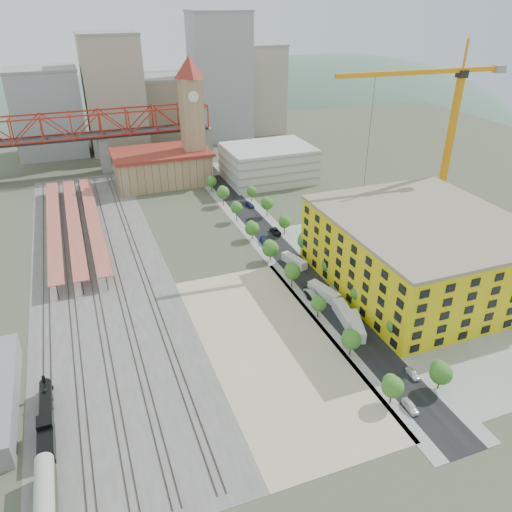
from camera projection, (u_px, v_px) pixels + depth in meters
name	position (u px, v px, depth m)	size (l,w,h in m)	color
ground	(242.00, 275.00, 136.27)	(400.00, 400.00, 0.00)	#474C38
ballast_strip	(100.00, 269.00, 139.46)	(36.00, 165.00, 0.06)	#605E59
dirt_lot	(272.00, 347.00, 109.00)	(28.00, 67.00, 0.06)	tan
street_asphalt	(274.00, 243.00, 153.63)	(12.00, 170.00, 0.06)	black
sidewalk_west	(258.00, 246.00, 151.92)	(3.00, 170.00, 0.04)	gray
sidewalk_east	(291.00, 240.00, 155.35)	(3.00, 170.00, 0.04)	gray
construction_pad	(424.00, 281.00, 133.79)	(50.00, 90.00, 0.06)	gray
rail_tracks	(93.00, 270.00, 138.84)	(26.56, 160.00, 0.18)	#382B23
platform_canopies	(73.00, 221.00, 158.73)	(16.00, 80.00, 4.12)	#CA604D
station_hall	(162.00, 167.00, 199.25)	(38.00, 24.00, 13.10)	tan
clock_tower	(192.00, 109.00, 191.29)	(12.00, 12.00, 52.00)	tan
parking_garage	(268.00, 163.00, 201.99)	(34.00, 26.00, 14.00)	silver
truss_bridge	(100.00, 127.00, 206.25)	(94.00, 9.60, 25.60)	gray
construction_building	(420.00, 251.00, 128.44)	(44.60, 50.60, 18.80)	yellow
street_trees	(288.00, 258.00, 145.39)	(15.40, 124.40, 8.00)	#21641E
skyline	(160.00, 96.00, 245.33)	(133.00, 46.00, 60.00)	#9EA0A3
distant_hills	(190.00, 199.00, 402.41)	(647.00, 264.00, 227.00)	#4C6B59
locomotive	(46.00, 416.00, 88.70)	(2.62, 20.23, 5.06)	black
coach	(46.00, 509.00, 71.80)	(2.90, 16.86, 5.29)	#2C381E
tower_crane	(443.00, 119.00, 146.73)	(53.64, 5.09, 57.26)	orange
site_trailer_a	(356.00, 326.00, 113.37)	(2.64, 10.01, 2.74)	silver
site_trailer_b	(345.00, 314.00, 117.43)	(2.70, 10.28, 2.81)	silver
site_trailer_c	(324.00, 292.00, 126.16)	(2.55, 9.70, 2.66)	silver
site_trailer_d	(294.00, 261.00, 141.09)	(2.30, 8.74, 2.39)	silver
car_0	(410.00, 406.00, 92.37)	(1.68, 4.17, 1.42)	white
car_1	(311.00, 294.00, 126.56)	(1.70, 4.88, 1.61)	#A7A8AD
car_2	(310.00, 293.00, 126.86)	(2.55, 5.53, 1.54)	black
car_3	(264.00, 241.00, 153.25)	(2.05, 5.05, 1.47)	navy
car_4	(413.00, 374.00, 100.37)	(1.54, 3.83, 1.30)	white
car_5	(333.00, 291.00, 127.78)	(1.51, 4.32, 1.42)	#97989C
car_6	(276.00, 231.00, 159.44)	(2.46, 5.34, 1.49)	black
car_7	(250.00, 205.00, 179.13)	(1.87, 4.60, 1.34)	navy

